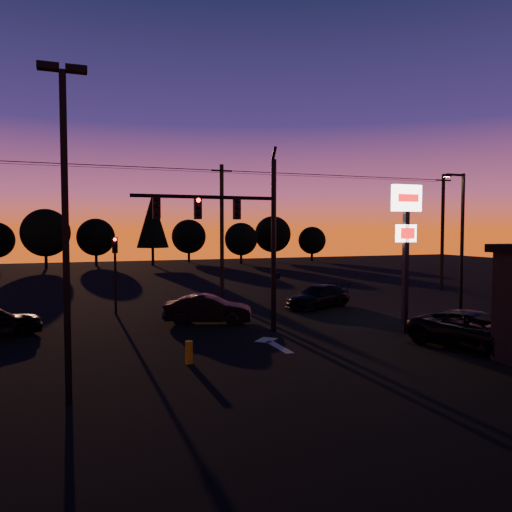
{
  "coord_description": "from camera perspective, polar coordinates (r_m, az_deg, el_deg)",
  "views": [
    {
      "loc": [
        -7.43,
        -17.38,
        4.78
      ],
      "look_at": [
        1.0,
        5.0,
        3.5
      ],
      "focal_mm": 35.0,
      "sensor_mm": 36.0,
      "label": 1
    }
  ],
  "objects": [
    {
      "name": "utility_pole_2",
      "position": [
        41.68,
        20.53,
        2.61
      ],
      "size": [
        1.4,
        0.26,
        9.0
      ],
      "color": "black",
      "rests_on": "ground"
    },
    {
      "name": "tree_5",
      "position": [
        73.25,
        -7.69,
        2.22
      ],
      "size": [
        4.95,
        4.95,
        6.22
      ],
      "color": "black",
      "rests_on": "ground"
    },
    {
      "name": "bollard",
      "position": [
        18.21,
        -7.67,
        -10.85
      ],
      "size": [
        0.27,
        0.27,
        0.81
      ],
      "primitive_type": "cylinder",
      "color": "#A77A09",
      "rests_on": "ground"
    },
    {
      "name": "tree_3",
      "position": [
        69.47,
        -17.83,
        2.06
      ],
      "size": [
        4.95,
        4.95,
        6.22
      ],
      "color": "black",
      "rests_on": "ground"
    },
    {
      "name": "streetlight",
      "position": [
        31.29,
        22.38,
        2.17
      ],
      "size": [
        1.55,
        0.35,
        8.0
      ],
      "color": "black",
      "rests_on": "ground"
    },
    {
      "name": "car_mid",
      "position": [
        25.61,
        -5.5,
        -6.06
      ],
      "size": [
        4.66,
        3.02,
        1.45
      ],
      "primitive_type": "imported",
      "rotation": [
        0.0,
        0.0,
        1.2
      ],
      "color": "black",
      "rests_on": "ground"
    },
    {
      "name": "pylon_sign",
      "position": [
        23.76,
        16.78,
        3.26
      ],
      "size": [
        1.5,
        0.28,
        6.8
      ],
      "color": "black",
      "rests_on": "ground"
    },
    {
      "name": "lane_arrow",
      "position": [
        21.17,
        1.95,
        -9.97
      ],
      "size": [
        1.2,
        3.1,
        0.01
      ],
      "color": "beige",
      "rests_on": "ground"
    },
    {
      "name": "tree_8",
      "position": [
        75.68,
        6.42,
        1.78
      ],
      "size": [
        4.12,
        4.12,
        5.19
      ],
      "color": "black",
      "rests_on": "ground"
    },
    {
      "name": "tree_6",
      "position": [
        69.13,
        -1.71,
        1.94
      ],
      "size": [
        4.54,
        4.54,
        5.71
      ],
      "color": "black",
      "rests_on": "ground"
    },
    {
      "name": "secondary_signal",
      "position": [
        29.03,
        -15.8,
        -0.84
      ],
      "size": [
        0.3,
        0.31,
        4.35
      ],
      "color": "black",
      "rests_on": "ground"
    },
    {
      "name": "tree_7",
      "position": [
        74.06,
        1.93,
        2.5
      ],
      "size": [
        5.36,
        5.36,
        6.74
      ],
      "color": "black",
      "rests_on": "ground"
    },
    {
      "name": "ground",
      "position": [
        19.49,
        2.48,
        -11.13
      ],
      "size": [
        120.0,
        120.0,
        0.0
      ],
      "primitive_type": "plane",
      "color": "black",
      "rests_on": "ground"
    },
    {
      "name": "car_right",
      "position": [
        30.74,
        7.12,
        -4.61
      ],
      "size": [
        5.1,
        3.66,
        1.37
      ],
      "primitive_type": "imported",
      "rotation": [
        0.0,
        0.0,
        -1.16
      ],
      "color": "black",
      "rests_on": "ground"
    },
    {
      "name": "parking_lot_light",
      "position": [
        14.38,
        -20.98,
        4.82
      ],
      "size": [
        1.25,
        0.3,
        9.14
      ],
      "color": "black",
      "rests_on": "ground"
    },
    {
      "name": "suv_parked",
      "position": [
        21.94,
        23.98,
        -7.8
      ],
      "size": [
        3.99,
        5.85,
        1.49
      ],
      "primitive_type": "imported",
      "rotation": [
        0.0,
        0.0,
        0.31
      ],
      "color": "black",
      "rests_on": "ground"
    },
    {
      "name": "power_wires",
      "position": [
        32.98,
        -3.95,
        9.65
      ],
      "size": [
        36.0,
        1.22,
        0.07
      ],
      "color": "black",
      "rests_on": "ground"
    },
    {
      "name": "tree_4",
      "position": [
        67.2,
        -11.75,
        3.97
      ],
      "size": [
        4.18,
        4.18,
        9.5
      ],
      "color": "black",
      "rests_on": "ground"
    },
    {
      "name": "tree_2",
      "position": [
        65.43,
        -22.92,
        2.46
      ],
      "size": [
        5.77,
        5.78,
        7.26
      ],
      "color": "black",
      "rests_on": "ground"
    },
    {
      "name": "traffic_signal_mast",
      "position": [
        22.59,
        -1.71,
        3.46
      ],
      "size": [
        6.79,
        0.52,
        8.58
      ],
      "color": "black",
      "rests_on": "ground"
    },
    {
      "name": "utility_pole_1",
      "position": [
        32.76,
        -3.92,
        2.73
      ],
      "size": [
        1.4,
        0.26,
        9.0
      ],
      "color": "black",
      "rests_on": "ground"
    }
  ]
}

